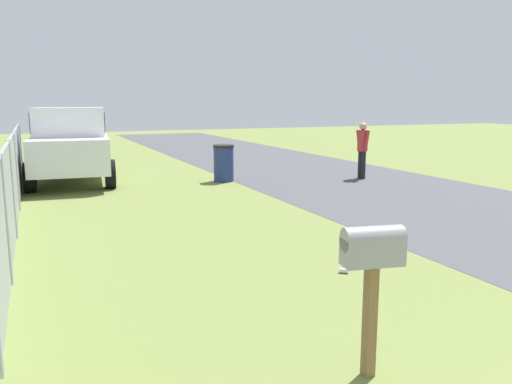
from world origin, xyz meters
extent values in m
cube|color=brown|center=(3.47, 1.16, 0.48)|extent=(0.09, 0.09, 0.96)
cube|color=gray|center=(3.47, 1.16, 1.07)|extent=(0.29, 0.52, 0.22)
cylinder|color=gray|center=(3.47, 1.16, 1.18)|extent=(0.29, 0.52, 0.20)
cube|color=red|center=(3.58, 1.16, 1.14)|extent=(0.02, 0.04, 0.18)
cube|color=silver|center=(15.61, 2.63, 0.88)|extent=(5.17, 2.41, 0.90)
cube|color=silver|center=(15.01, 2.69, 1.71)|extent=(1.87, 1.94, 0.76)
cube|color=black|center=(15.01, 2.69, 1.71)|extent=(1.82, 1.98, 0.53)
cube|color=silver|center=(16.62, 1.63, 1.39)|extent=(2.60, 0.33, 0.12)
cube|color=silver|center=(16.79, 3.41, 1.39)|extent=(2.60, 0.33, 0.12)
cylinder|color=black|center=(13.87, 1.82, 0.38)|extent=(0.78, 0.33, 0.76)
cylinder|color=black|center=(14.06, 3.75, 0.38)|extent=(0.78, 0.33, 0.76)
cylinder|color=black|center=(17.16, 1.50, 0.38)|extent=(0.78, 0.33, 0.76)
cylinder|color=black|center=(17.35, 3.43, 0.38)|extent=(0.78, 0.33, 0.76)
cylinder|color=navy|center=(13.80, -1.31, 0.48)|extent=(0.57, 0.57, 0.96)
cylinder|color=black|center=(13.80, -1.31, 1.00)|extent=(0.59, 0.59, 0.08)
cylinder|color=black|center=(12.59, -5.23, 0.41)|extent=(0.14, 0.14, 0.82)
cylinder|color=black|center=(12.73, -5.23, 0.41)|extent=(0.14, 0.14, 0.82)
cylinder|color=#B23333|center=(12.66, -5.23, 1.12)|extent=(0.30, 0.30, 0.61)
sphere|color=tan|center=(12.66, -5.23, 1.54)|extent=(0.22, 0.22, 0.22)
cylinder|color=#B23333|center=(12.46, -5.23, 1.15)|extent=(0.09, 0.17, 0.56)
cylinder|color=#B23333|center=(12.86, -5.22, 1.15)|extent=(0.09, 0.17, 0.56)
cylinder|color=#9EA3A8|center=(7.02, 3.97, 0.82)|extent=(0.07, 0.07, 1.64)
cylinder|color=#9EA3A8|center=(9.38, 3.97, 0.82)|extent=(0.07, 0.07, 1.64)
cylinder|color=#9EA3A8|center=(11.75, 3.97, 0.82)|extent=(0.07, 0.07, 1.64)
cylinder|color=#9EA3A8|center=(14.11, 3.97, 0.82)|extent=(0.07, 0.07, 1.64)
cylinder|color=#9EA3A8|center=(16.48, 3.97, 0.82)|extent=(0.07, 0.07, 1.64)
cube|color=#9EA3A8|center=(8.20, 3.97, 1.61)|extent=(16.56, 0.04, 0.04)
cube|color=gray|center=(8.20, 3.97, 0.82)|extent=(16.56, 0.01, 1.64)
cylinder|color=silver|center=(5.72, -0.08, 0.03)|extent=(0.12, 0.14, 0.07)
camera|label=1|loc=(0.25, 3.57, 2.25)|focal=35.67mm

